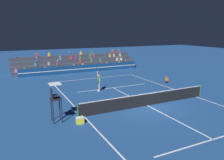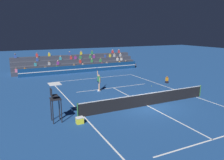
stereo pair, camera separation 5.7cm
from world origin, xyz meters
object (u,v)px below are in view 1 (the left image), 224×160
(ball_kid_courtside, at_px, (167,80))
(tennis_ball, at_px, (152,86))
(tennis_player, at_px, (99,82))
(umpire_chair, at_px, (55,98))
(equipment_cooler, at_px, (80,120))

(ball_kid_courtside, height_order, tennis_ball, ball_kid_courtside)
(tennis_player, relative_size, tennis_ball, 36.81)
(umpire_chair, bearing_deg, tennis_ball, 23.84)
(umpire_chair, xyz_separation_m, ball_kid_courtside, (14.18, 5.64, -1.39))
(tennis_player, bearing_deg, ball_kid_courtside, -2.03)
(umpire_chair, xyz_separation_m, equipment_cooler, (1.36, -0.99, -1.49))
(ball_kid_courtside, distance_m, tennis_ball, 2.61)
(equipment_cooler, bearing_deg, tennis_player, 58.38)
(ball_kid_courtside, relative_size, equipment_cooler, 1.69)
(tennis_player, bearing_deg, equipment_cooler, -121.62)
(tennis_player, bearing_deg, tennis_ball, -7.58)
(umpire_chair, xyz_separation_m, tennis_ball, (11.63, 5.14, -1.68))
(ball_kid_courtside, distance_m, equipment_cooler, 14.43)
(equipment_cooler, bearing_deg, tennis_ball, 30.82)
(umpire_chair, relative_size, ball_kid_courtside, 3.16)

